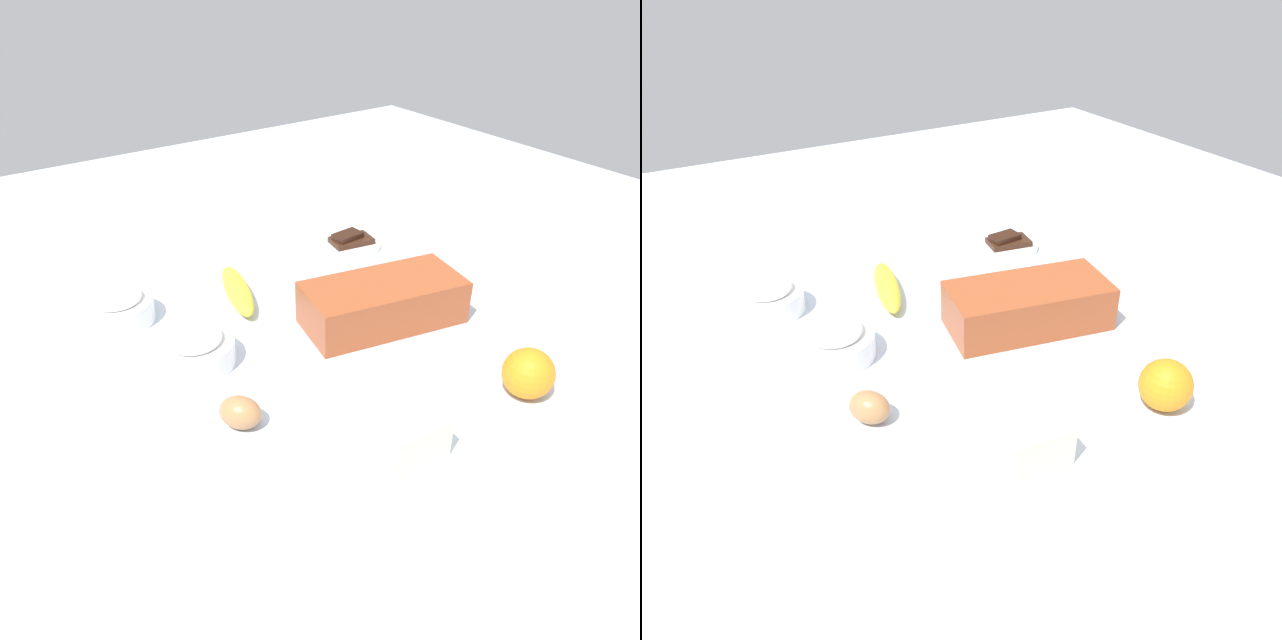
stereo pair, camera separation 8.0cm
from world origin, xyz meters
TOP-DOWN VIEW (x-y plane):
  - ground_plane at (0.00, 0.00)m, footprint 2.40×2.40m
  - loaf_pan at (-0.12, 0.02)m, footprint 0.30×0.18m
  - flour_bowl at (0.20, -0.06)m, footprint 0.13×0.13m
  - sugar_bowl at (0.26, -0.26)m, footprint 0.13×0.13m
  - banana at (0.05, -0.20)m, footprint 0.09×0.19m
  - orange_fruit at (-0.17, 0.30)m, footprint 0.08×0.08m
  - butter_block at (0.06, 0.29)m, footprint 0.10×0.07m
  - egg_near_butter at (0.22, 0.11)m, footprint 0.08×0.08m
  - chocolate_plate at (-0.27, -0.26)m, footprint 0.13×0.13m

SIDE VIEW (x-z plane):
  - ground_plane at x=0.00m, z-range -0.02..0.00m
  - chocolate_plate at x=-0.27m, z-range -0.01..0.03m
  - banana at x=0.05m, z-range 0.00..0.04m
  - egg_near_butter at x=0.22m, z-range 0.00..0.05m
  - butter_block at x=0.06m, z-range 0.00..0.06m
  - sugar_bowl at x=0.26m, z-range 0.00..0.06m
  - flour_bowl at x=0.20m, z-range 0.00..0.06m
  - orange_fruit at x=-0.17m, z-range 0.00..0.08m
  - loaf_pan at x=-0.12m, z-range 0.00..0.08m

